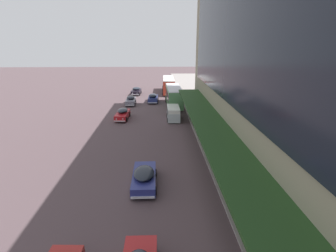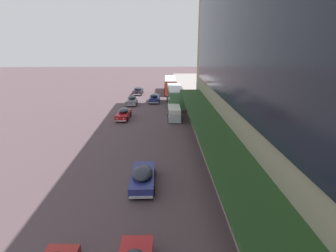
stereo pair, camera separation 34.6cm
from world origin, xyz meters
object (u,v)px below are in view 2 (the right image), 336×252
(transit_bus_kerbside_front, at_px, (175,95))
(vw_van, at_px, (174,112))
(pedestrian_at_kerb, at_px, (237,208))
(sedan_second_mid, at_px, (124,114))
(sedan_lead_near, at_px, (138,91))
(sedan_far_back, at_px, (132,100))
(sedan_second_near, at_px, (143,177))
(transit_bus_kerbside_rear, at_px, (170,84))
(sedan_lead_mid, at_px, (155,98))

(transit_bus_kerbside_front, relative_size, vw_van, 2.23)
(transit_bus_kerbside_front, relative_size, pedestrian_at_kerb, 5.47)
(sedan_second_mid, relative_size, sedan_lead_near, 1.08)
(sedan_second_mid, distance_m, vw_van, 7.58)
(transit_bus_kerbside_front, height_order, sedan_far_back, transit_bus_kerbside_front)
(sedan_far_back, bearing_deg, sedan_second_mid, -91.59)
(sedan_far_back, bearing_deg, sedan_lead_near, 88.71)
(sedan_second_mid, distance_m, sedan_second_near, 19.79)
(sedan_second_mid, xyz_separation_m, vw_van, (7.54, -0.68, 0.33))
(transit_bus_kerbside_rear, distance_m, sedan_lead_mid, 10.53)
(vw_van, xyz_separation_m, pedestrian_at_kerb, (2.81, -23.52, 0.08))
(sedan_second_mid, height_order, sedan_far_back, sedan_far_back)
(transit_bus_kerbside_rear, distance_m, sedan_lead_near, 7.51)
(pedestrian_at_kerb, bearing_deg, vw_van, 96.81)
(sedan_second_mid, distance_m, sedan_far_back, 9.48)
(transit_bus_kerbside_front, bearing_deg, sedan_far_back, 169.77)
(transit_bus_kerbside_rear, xyz_separation_m, sedan_lead_mid, (-3.33, -9.93, -1.09))
(sedan_second_near, relative_size, sedan_far_back, 1.08)
(sedan_lead_mid, bearing_deg, transit_bus_kerbside_front, -40.93)
(sedan_second_mid, relative_size, sedan_far_back, 1.09)
(sedan_second_near, distance_m, sedan_far_back, 29.08)
(pedestrian_at_kerb, bearing_deg, transit_bus_kerbside_front, 93.95)
(sedan_second_near, xyz_separation_m, vw_van, (3.35, 18.66, 0.37))
(transit_bus_kerbside_front, distance_m, sedan_far_back, 8.07)
(transit_bus_kerbside_rear, xyz_separation_m, vw_van, (-0.12, -21.96, -0.81))
(sedan_second_mid, relative_size, sedan_second_near, 1.01)
(sedan_lead_near, bearing_deg, transit_bus_kerbside_front, -55.92)
(sedan_second_near, distance_m, pedestrian_at_kerb, 7.86)
(pedestrian_at_kerb, bearing_deg, sedan_lead_mid, 99.61)
(transit_bus_kerbside_front, relative_size, sedan_second_near, 2.07)
(sedan_second_near, height_order, vw_van, vw_van)
(sedan_lead_near, xyz_separation_m, sedan_far_back, (-0.22, -9.87, -0.00))
(sedan_lead_near, distance_m, sedan_far_back, 9.87)
(sedan_lead_near, height_order, pedestrian_at_kerb, pedestrian_at_kerb)
(transit_bus_kerbside_rear, bearing_deg, vw_van, -90.32)
(sedan_second_near, bearing_deg, sedan_lead_mid, 89.74)
(transit_bus_kerbside_front, xyz_separation_m, vw_van, (-0.59, -8.73, -0.85))
(sedan_lead_near, distance_m, sedan_lead_mid, 8.88)
(transit_bus_kerbside_front, distance_m, pedestrian_at_kerb, 32.34)
(transit_bus_kerbside_rear, height_order, sedan_lead_mid, transit_bus_kerbside_rear)
(sedan_second_mid, bearing_deg, sedan_lead_near, 88.56)
(sedan_far_back, relative_size, vw_van, 1.00)
(sedan_lead_near, bearing_deg, transit_bus_kerbside_rear, 15.08)
(sedan_second_near, height_order, pedestrian_at_kerb, pedestrian_at_kerb)
(sedan_second_mid, bearing_deg, sedan_lead_mid, 69.10)
(transit_bus_kerbside_rear, bearing_deg, sedan_second_near, -94.88)
(sedan_lead_near, height_order, sedan_lead_mid, sedan_lead_mid)
(transit_bus_kerbside_rear, bearing_deg, sedan_lead_near, -164.92)
(sedan_second_mid, bearing_deg, vw_van, -5.13)
(transit_bus_kerbside_rear, xyz_separation_m, sedan_far_back, (-7.40, -11.80, -1.12))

